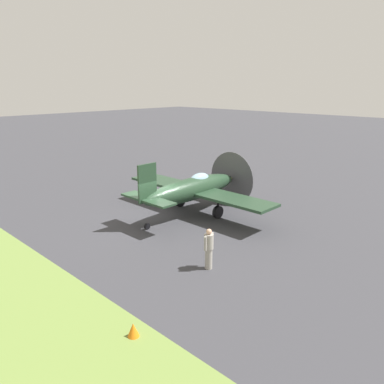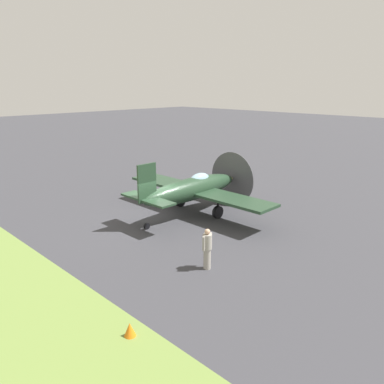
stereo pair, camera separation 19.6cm
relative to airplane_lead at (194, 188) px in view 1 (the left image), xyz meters
The scene contains 4 objects.
ground_plane 3.37m from the airplane_lead, 100.43° to the right, with size 160.00×160.00×0.00m, color #38383D.
airplane_lead is the anchor object (origin of this frame).
ground_crew_chief 6.96m from the airplane_lead, 41.33° to the right, with size 0.38×0.62×1.73m.
runway_marker_cone 11.51m from the airplane_lead, 55.39° to the right, with size 0.36×0.36×0.44m, color orange.
Camera 1 is at (15.12, -12.29, 7.28)m, focal length 35.67 mm.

